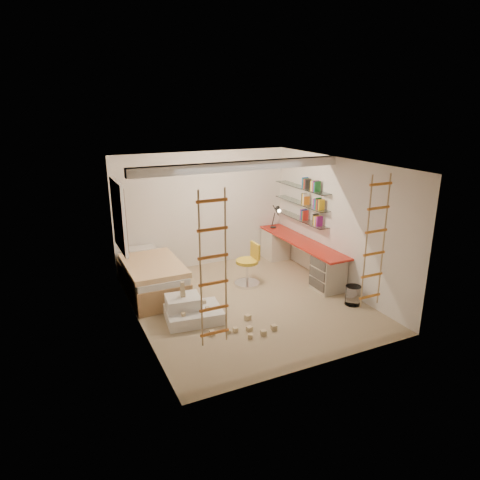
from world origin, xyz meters
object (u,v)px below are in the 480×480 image
bed (152,277)px  swivel_chair (248,270)px  desk (300,255)px  play_platform (191,311)px

bed → swivel_chair: (1.88, -0.48, -0.00)m
desk → swivel_chair: (-1.32, -0.11, -0.08)m
swivel_chair → desk: bearing=4.9°
bed → play_platform: size_ratio=1.96×
bed → play_platform: 1.45m
play_platform → bed: bearing=102.7°
desk → play_platform: 3.07m
desk → play_platform: bearing=-160.2°
swivel_chair → play_platform: bearing=-149.3°
bed → swivel_chair: swivel_chair is taller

